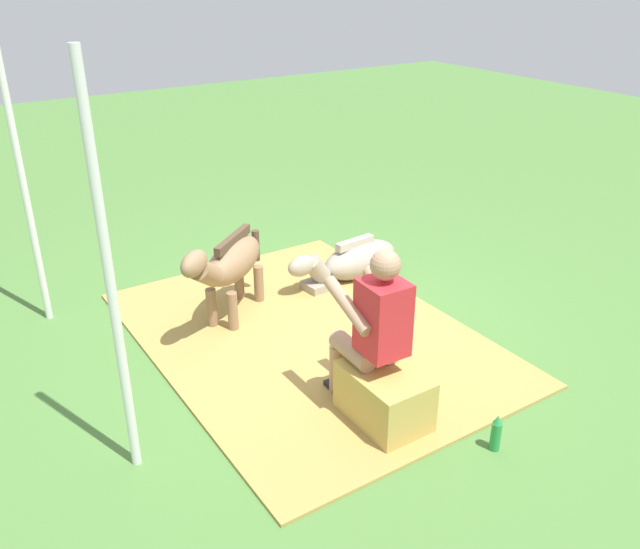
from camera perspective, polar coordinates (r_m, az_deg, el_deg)
ground_plane at (r=5.84m, az=0.34°, el=-4.72°), size 24.00×24.00×0.00m
hay_patch at (r=5.72m, az=-1.11°, el=-5.28°), size 3.41×2.49×0.02m
hay_bale at (r=4.69m, az=5.47°, el=-10.35°), size 0.62×0.43×0.40m
person_seated at (r=4.53m, az=4.54°, el=-4.32°), size 0.67×0.43×1.28m
pony_standing at (r=5.82m, az=-7.73°, el=0.88°), size 0.97×1.14×0.90m
pony_lying at (r=6.68m, az=2.83°, el=1.15°), size 0.48×1.35×0.42m
soda_bottle at (r=4.62m, az=14.80°, el=-12.94°), size 0.07×0.07×0.27m
tent_pole_left at (r=3.92m, az=-17.46°, el=-0.73°), size 0.06×0.06×2.57m
tent_pole_right at (r=6.04m, az=-24.05°, el=7.36°), size 0.06×0.06×2.57m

